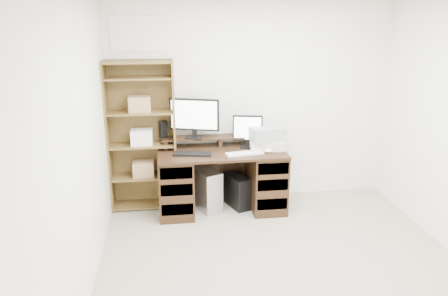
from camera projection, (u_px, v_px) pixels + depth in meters
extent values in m
cube|color=#A19680|center=(292.00, 286.00, 3.89)|extent=(3.50, 4.00, 0.02)
cube|color=white|center=(251.00, 102.00, 5.41)|extent=(3.50, 0.02, 2.50)
cube|color=white|center=(73.00, 161.00, 3.29)|extent=(0.02, 4.00, 2.50)
cube|color=white|center=(136.00, 34.00, 4.97)|extent=(0.60, 0.01, 0.40)
cube|color=black|center=(222.00, 152.00, 5.15)|extent=(1.50, 0.70, 0.03)
cube|color=black|center=(176.00, 184.00, 5.20)|extent=(0.40, 0.66, 0.72)
cube|color=black|center=(266.00, 179.00, 5.34)|extent=(0.40, 0.66, 0.72)
cube|color=black|center=(218.00, 169.00, 5.57)|extent=(1.48, 0.02, 0.65)
cube|color=black|center=(177.00, 210.00, 4.94)|extent=(0.36, 0.01, 0.14)
cube|color=black|center=(177.00, 190.00, 4.87)|extent=(0.36, 0.01, 0.14)
cube|color=black|center=(176.00, 173.00, 4.81)|extent=(0.36, 0.01, 0.14)
cube|color=black|center=(272.00, 204.00, 5.08)|extent=(0.36, 0.01, 0.14)
cube|color=black|center=(273.00, 185.00, 5.01)|extent=(0.36, 0.01, 0.14)
cube|color=black|center=(273.00, 169.00, 4.95)|extent=(0.36, 0.01, 0.14)
cube|color=black|center=(166.00, 144.00, 5.26)|extent=(0.04, 0.20, 0.10)
cube|color=black|center=(219.00, 142.00, 5.34)|extent=(0.04, 0.20, 0.10)
cube|color=black|center=(271.00, 140.00, 5.42)|extent=(0.04, 0.20, 0.10)
cube|color=black|center=(219.00, 137.00, 5.32)|extent=(1.40, 0.22, 0.02)
cube|color=black|center=(194.00, 137.00, 5.24)|extent=(0.23, 0.20, 0.02)
cube|color=black|center=(195.00, 132.00, 5.25)|extent=(0.06, 0.05, 0.11)
cube|color=black|center=(194.00, 114.00, 5.18)|extent=(0.58, 0.22, 0.38)
cube|color=white|center=(194.00, 115.00, 5.16)|extent=(0.53, 0.17, 0.34)
cube|color=black|center=(247.00, 147.00, 5.29)|extent=(0.19, 0.16, 0.02)
cube|color=black|center=(247.00, 142.00, 5.29)|extent=(0.05, 0.04, 0.09)
cube|color=black|center=(248.00, 128.00, 5.24)|extent=(0.36, 0.11, 0.31)
cube|color=white|center=(248.00, 128.00, 5.22)|extent=(0.31, 0.07, 0.27)
cube|color=black|center=(163.00, 129.00, 5.24)|extent=(0.11, 0.11, 0.20)
cube|color=black|center=(192.00, 154.00, 5.01)|extent=(0.45, 0.22, 0.02)
cube|color=white|center=(245.00, 153.00, 5.03)|extent=(0.45, 0.19, 0.02)
ellipsoid|color=white|center=(268.00, 151.00, 5.09)|extent=(0.10, 0.07, 0.04)
cube|color=beige|center=(266.00, 144.00, 5.23)|extent=(0.42, 0.33, 0.10)
cube|color=#969BA0|center=(267.00, 134.00, 5.19)|extent=(0.43, 0.34, 0.17)
cube|color=#AFB2B6|center=(205.00, 188.00, 5.36)|extent=(0.41, 0.54, 0.50)
cube|color=black|center=(237.00, 191.00, 5.40)|extent=(0.30, 0.44, 0.40)
cube|color=#19FF33|center=(245.00, 190.00, 5.20)|extent=(0.01, 0.01, 0.01)
cube|color=brown|center=(108.00, 138.00, 5.13)|extent=(0.02, 0.30, 1.80)
cube|color=brown|center=(175.00, 136.00, 5.22)|extent=(0.02, 0.30, 1.80)
cube|color=brown|center=(142.00, 134.00, 5.31)|extent=(0.80, 0.01, 1.80)
cube|color=brown|center=(146.00, 204.00, 5.44)|extent=(0.75, 0.28, 0.02)
cube|color=brown|center=(144.00, 176.00, 5.33)|extent=(0.75, 0.28, 0.02)
cube|color=brown|center=(142.00, 145.00, 5.20)|extent=(0.75, 0.28, 0.02)
cube|color=brown|center=(140.00, 112.00, 5.08)|extent=(0.75, 0.28, 0.02)
cube|color=brown|center=(138.00, 78.00, 4.96)|extent=(0.75, 0.28, 0.02)
cube|color=brown|center=(137.00, 62.00, 4.91)|extent=(0.75, 0.28, 0.02)
cube|color=#A07F54|center=(144.00, 169.00, 5.30)|extent=(0.25, 0.20, 0.18)
cube|color=white|center=(142.00, 137.00, 5.17)|extent=(0.25, 0.20, 0.18)
cube|color=#A07F54|center=(140.00, 104.00, 5.05)|extent=(0.25, 0.20, 0.18)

